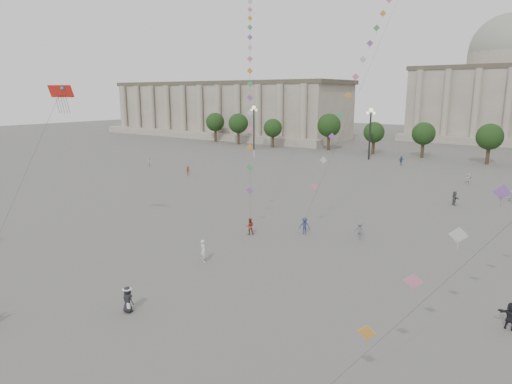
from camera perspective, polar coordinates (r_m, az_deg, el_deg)
The scene contains 21 objects.
ground at distance 33.07m, azimuth -10.42°, elevation -12.32°, with size 360.00×360.00×0.00m, color #54524F.
hall_west at distance 150.09m, azimuth -4.07°, elevation 10.25°, with size 84.00×26.22×17.20m.
hall_central at distance 151.18m, azimuth 28.52°, elevation 11.05°, with size 48.30×34.30×35.50m.
tree_row at distance 101.14m, azimuth 23.74°, elevation 6.57°, with size 137.12×5.12×8.00m.
lamp_post_far_west at distance 112.78m, azimuth -0.27°, elevation 9.08°, with size 2.00×0.90×10.65m.
lamp_post_mid_west at distance 97.90m, azimuth 14.11°, elevation 8.22°, with size 2.00×0.90×10.65m.
person_crowd_0 at distance 92.02m, azimuth 17.68°, elevation 3.75°, with size 1.08×0.45×1.84m, color #324C71.
person_crowd_1 at distance 89.78m, azimuth -13.14°, elevation 3.72°, with size 0.77×0.60×1.59m, color silver.
person_crowd_2 at distance 78.20m, azimuth -8.51°, elevation 2.66°, with size 0.99×0.57×1.54m, color brown.
person_crowd_3 at distance 31.51m, azimuth 29.23°, elevation -13.37°, with size 1.57×0.50×1.69m, color black.
person_crowd_4 at distance 76.68m, azimuth 25.00°, elevation 1.49°, with size 1.54×0.49×1.66m, color silver.
person_crowd_6 at distance 44.50m, azimuth 12.82°, elevation -4.72°, with size 1.13×0.65×1.75m, color slate.
person_crowd_7 at distance 67.07m, azimuth 29.23°, elevation -0.41°, with size 1.38×0.44×1.48m, color silver.
person_crowd_10 at distance 94.82m, azimuth -0.23°, elevation 4.56°, with size 0.67×0.44×1.83m, color silver.
person_crowd_12 at distance 61.71m, azimuth 23.58°, elevation -0.70°, with size 1.65×0.53×1.78m, color #59595D.
person_crowd_13 at distance 38.00m, azimuth -6.61°, elevation -7.32°, with size 0.70×0.46×1.92m, color silver.
kite_flyer_0 at distance 44.95m, azimuth -0.78°, elevation -4.30°, with size 0.80×0.63×1.65m, color maroon.
kite_flyer_1 at distance 45.26m, azimuth 6.09°, elevation -4.23°, with size 1.09×0.63×1.69m, color navy.
hat_person at distance 30.73m, azimuth -15.75°, elevation -12.75°, with size 0.87×0.60×1.71m.
dragon_kite at distance 43.01m, azimuth -23.18°, elevation 10.45°, with size 5.19×6.61×18.84m.
kite_train_west at distance 70.26m, azimuth -0.75°, elevation 21.26°, with size 30.22×39.42×65.79m.
Camera 1 is at (22.24, -20.32, 13.65)m, focal length 32.00 mm.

